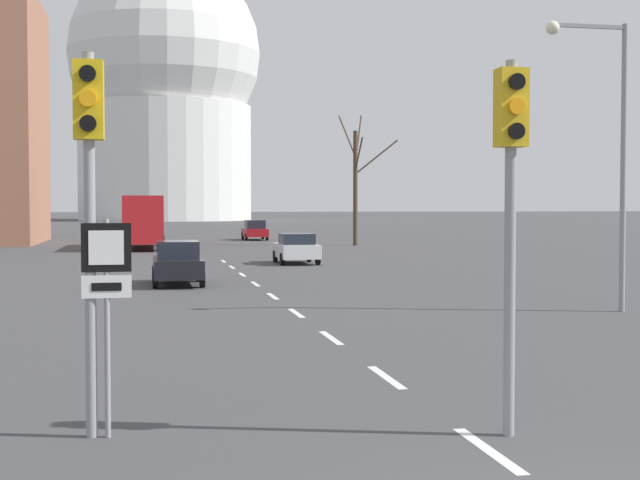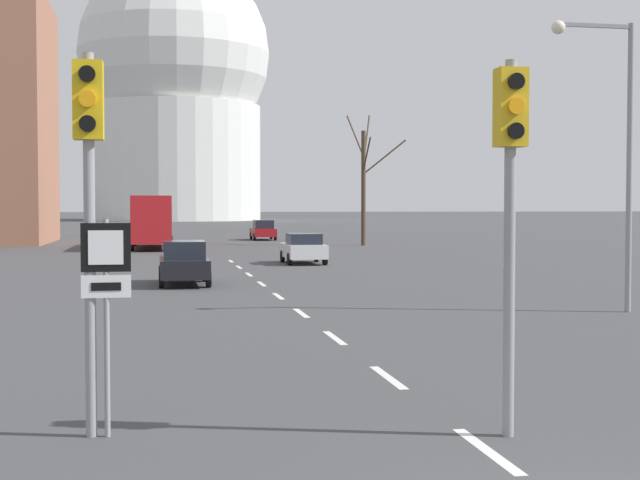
% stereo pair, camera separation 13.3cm
% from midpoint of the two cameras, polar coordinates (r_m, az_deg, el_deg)
% --- Properties ---
extents(lane_stripe_0, '(0.16, 2.00, 0.01)m').
position_cam_midpoint_polar(lane_stripe_0, '(10.86, 10.99, -13.07)').
color(lane_stripe_0, silver).
rests_on(lane_stripe_0, ground_plane).
extents(lane_stripe_1, '(0.16, 2.00, 0.01)m').
position_cam_midpoint_polar(lane_stripe_1, '(15.03, 4.63, -8.75)').
color(lane_stripe_1, silver).
rests_on(lane_stripe_1, ground_plane).
extents(lane_stripe_2, '(0.16, 2.00, 0.01)m').
position_cam_midpoint_polar(lane_stripe_2, '(19.35, 1.14, -6.27)').
color(lane_stripe_2, silver).
rests_on(lane_stripe_2, ground_plane).
extents(lane_stripe_3, '(0.16, 2.00, 0.01)m').
position_cam_midpoint_polar(lane_stripe_3, '(23.74, -1.05, -4.70)').
color(lane_stripe_3, silver).
rests_on(lane_stripe_3, ground_plane).
extents(lane_stripe_4, '(0.16, 2.00, 0.01)m').
position_cam_midpoint_polar(lane_stripe_4, '(28.16, -2.55, -3.61)').
color(lane_stripe_4, silver).
rests_on(lane_stripe_4, ground_plane).
extents(lane_stripe_5, '(0.16, 2.00, 0.01)m').
position_cam_midpoint_polar(lane_stripe_5, '(32.60, -3.64, -2.82)').
color(lane_stripe_5, silver).
rests_on(lane_stripe_5, ground_plane).
extents(lane_stripe_6, '(0.16, 2.00, 0.01)m').
position_cam_midpoint_polar(lane_stripe_6, '(37.06, -4.47, -2.21)').
color(lane_stripe_6, silver).
rests_on(lane_stripe_6, ground_plane).
extents(lane_stripe_7, '(0.16, 2.00, 0.01)m').
position_cam_midpoint_polar(lane_stripe_7, '(41.53, -5.12, -1.74)').
color(lane_stripe_7, silver).
rests_on(lane_stripe_7, ground_plane).
extents(lane_stripe_8, '(0.16, 2.00, 0.01)m').
position_cam_midpoint_polar(lane_stripe_8, '(46.00, -5.64, -1.36)').
color(lane_stripe_8, silver).
rests_on(lane_stripe_8, ground_plane).
extents(traffic_signal_near_left, '(0.36, 0.34, 4.73)m').
position_cam_midpoint_polar(traffic_signal_near_left, '(11.27, -14.24, 4.41)').
color(traffic_signal_near_left, gray).
rests_on(traffic_signal_near_left, ground_plane).
extents(traffic_signal_centre_tall, '(0.36, 0.34, 4.64)m').
position_cam_midpoint_polar(traffic_signal_centre_tall, '(11.20, 12.42, 4.15)').
color(traffic_signal_centre_tall, gray).
rests_on(traffic_signal_centre_tall, ground_plane).
extents(route_sign_post, '(0.60, 0.08, 2.70)m').
position_cam_midpoint_polar(route_sign_post, '(11.24, -13.19, -3.02)').
color(route_sign_post, gray).
rests_on(route_sign_post, ground_plane).
extents(street_lamp_right, '(2.34, 0.36, 7.71)m').
position_cam_midpoint_polar(street_lamp_right, '(25.12, 18.47, 6.52)').
color(street_lamp_right, gray).
rests_on(street_lamp_right, ground_plane).
extents(sedan_near_left, '(1.80, 3.99, 1.59)m').
position_cam_midpoint_polar(sedan_near_left, '(32.49, -8.58, -1.45)').
color(sedan_near_left, black).
rests_on(sedan_near_left, ground_plane).
extents(sedan_near_right, '(1.89, 4.39, 1.66)m').
position_cam_midpoint_polar(sedan_near_right, '(74.29, -3.61, 0.64)').
color(sedan_near_right, maroon).
rests_on(sedan_near_right, ground_plane).
extents(sedan_mid_centre, '(1.79, 4.21, 1.75)m').
position_cam_midpoint_polar(sedan_mid_centre, '(82.45, -11.33, 0.80)').
color(sedan_mid_centre, slate).
rests_on(sedan_mid_centre, ground_plane).
extents(sedan_far_left, '(1.92, 3.84, 1.49)m').
position_cam_midpoint_polar(sedan_far_left, '(43.87, -0.98, -0.53)').
color(sedan_far_left, silver).
rests_on(sedan_far_left, ground_plane).
extents(city_bus, '(2.66, 10.80, 3.48)m').
position_cam_midpoint_polar(city_bus, '(60.70, -10.67, 1.41)').
color(city_bus, red).
rests_on(city_bus, ground_plane).
extents(bare_tree_right_near, '(3.68, 5.49, 9.58)m').
position_cam_midpoint_polar(bare_tree_right_near, '(64.01, 2.91, 3.84)').
color(bare_tree_right_near, '#473828').
rests_on(bare_tree_right_near, ground_plane).
extents(capitol_dome, '(37.13, 37.13, 52.44)m').
position_cam_midpoint_polar(capitol_dome, '(178.47, -9.27, 9.49)').
color(capitol_dome, silver).
rests_on(capitol_dome, ground_plane).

